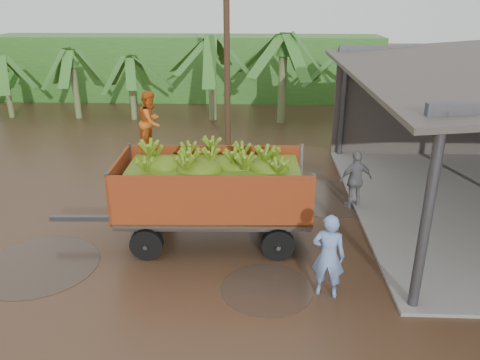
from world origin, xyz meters
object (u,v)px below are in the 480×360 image
man_blue (328,256)px  utility_pole (227,47)px  banana_trailer (212,188)px  man_grey (356,180)px

man_blue → utility_pole: 11.13m
utility_pole → banana_trailer: bearing=-88.8°
man_blue → man_grey: 4.53m
banana_trailer → utility_pole: bearing=89.2°
man_grey → utility_pole: 7.91m
man_blue → man_grey: bearing=-94.2°
banana_trailer → man_blue: size_ratio=3.54×
banana_trailer → utility_pole: utility_pole is taller
banana_trailer → man_blue: bearing=-43.8°
man_grey → banana_trailer: bearing=11.0°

